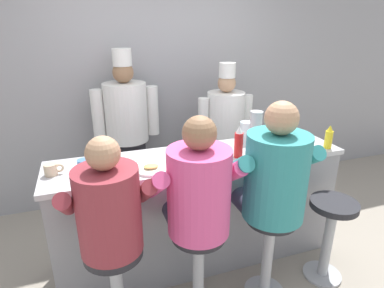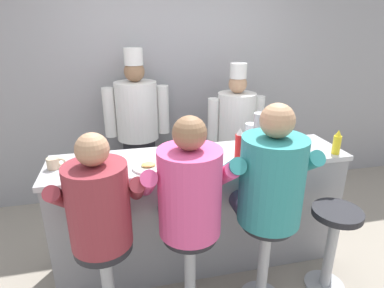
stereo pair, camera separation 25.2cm
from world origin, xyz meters
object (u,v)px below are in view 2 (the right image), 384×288
at_px(breakfast_plate, 149,167).
at_px(cook_in_whites_far, 235,131).
at_px(water_pitcher_clear, 251,134).
at_px(cereal_bowl, 196,160).
at_px(coffee_mug_blue, 86,160).
at_px(diner_seated_pink, 189,197).
at_px(ketchup_bottle_red, 239,145).
at_px(cup_stack_steel, 259,132).
at_px(diner_seated_maroon, 100,212).
at_px(empty_stool_round, 333,237).
at_px(diner_seated_teal, 268,185).
at_px(cook_in_whites_near, 138,124).
at_px(mustard_bottle_yellow, 337,143).
at_px(hot_sauce_bottle_orange, 270,149).
at_px(coffee_mug_tan, 54,163).

distance_m(breakfast_plate, cook_in_whites_far, 1.46).
distance_m(water_pitcher_clear, cereal_bowl, 0.65).
relative_size(coffee_mug_blue, diner_seated_pink, 0.09).
bearing_deg(cook_in_whites_far, ketchup_bottle_red, -108.95).
height_order(cup_stack_steel, diner_seated_maroon, diner_seated_maroon).
height_order(diner_seated_maroon, cook_in_whites_far, cook_in_whites_far).
bearing_deg(water_pitcher_clear, breakfast_plate, -161.47).
distance_m(empty_stool_round, cook_in_whites_far, 1.51).
distance_m(ketchup_bottle_red, water_pitcher_clear, 0.37).
xyz_separation_m(coffee_mug_blue, empty_stool_round, (1.81, -0.60, -0.57)).
relative_size(cereal_bowl, diner_seated_teal, 0.09).
relative_size(ketchup_bottle_red, cook_in_whites_near, 0.14).
height_order(mustard_bottle_yellow, cook_in_whites_far, cook_in_whites_far).
distance_m(hot_sauce_bottle_orange, breakfast_plate, 0.97).
xyz_separation_m(hot_sauce_bottle_orange, cook_in_whites_near, (-0.97, 1.23, -0.10)).
bearing_deg(hot_sauce_bottle_orange, mustard_bottle_yellow, -4.84).
relative_size(mustard_bottle_yellow, empty_stool_round, 0.29).
xyz_separation_m(water_pitcher_clear, diner_seated_teal, (-0.15, -0.70, -0.13)).
bearing_deg(diner_seated_pink, cook_in_whites_near, 97.87).
height_order(cereal_bowl, cook_in_whites_far, cook_in_whites_far).
bearing_deg(hot_sauce_bottle_orange, ketchup_bottle_red, 174.36).
bearing_deg(ketchup_bottle_red, coffee_mug_blue, 172.27).
bearing_deg(empty_stool_round, cereal_bowl, 156.37).
bearing_deg(cereal_bowl, coffee_mug_blue, 168.49).
bearing_deg(empty_stool_round, coffee_mug_tan, 164.27).
bearing_deg(mustard_bottle_yellow, diner_seated_teal, -156.34).
xyz_separation_m(diner_seated_pink, diner_seated_teal, (0.56, 0.00, 0.02)).
distance_m(water_pitcher_clear, coffee_mug_tan, 1.63).
relative_size(cup_stack_steel, diner_seated_maroon, 0.23).
distance_m(cereal_bowl, cook_in_whites_far, 1.22).
height_order(hot_sauce_bottle_orange, cereal_bowl, hot_sauce_bottle_orange).
bearing_deg(diner_seated_maroon, diner_seated_teal, 0.31).
relative_size(cup_stack_steel, diner_seated_teal, 0.21).
bearing_deg(cook_in_whites_far, breakfast_plate, -136.33).
distance_m(breakfast_plate, diner_seated_pink, 0.45).
bearing_deg(diner_seated_maroon, mustard_bottle_yellow, 10.11).
bearing_deg(ketchup_bottle_red, cereal_bowl, -178.66).
xyz_separation_m(diner_seated_pink, empty_stool_round, (1.13, -0.03, -0.48)).
distance_m(diner_seated_pink, diner_seated_teal, 0.57).
bearing_deg(cook_in_whites_far, cook_in_whites_near, 168.26).
bearing_deg(ketchup_bottle_red, diner_seated_pink, -140.79).
height_order(breakfast_plate, empty_stool_round, breakfast_plate).
xyz_separation_m(cereal_bowl, diner_seated_teal, (0.42, -0.39, -0.06)).
distance_m(breakfast_plate, diner_seated_teal, 0.87).
xyz_separation_m(ketchup_bottle_red, hot_sauce_bottle_orange, (0.25, -0.02, -0.05)).
xyz_separation_m(coffee_mug_tan, diner_seated_pink, (0.90, -0.54, -0.10)).
bearing_deg(cook_in_whites_far, cup_stack_steel, -97.97).
relative_size(hot_sauce_bottle_orange, empty_stool_round, 0.21).
xyz_separation_m(coffee_mug_tan, cook_in_whites_near, (0.68, 1.07, -0.07)).
height_order(coffee_mug_tan, cup_stack_steel, cup_stack_steel).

